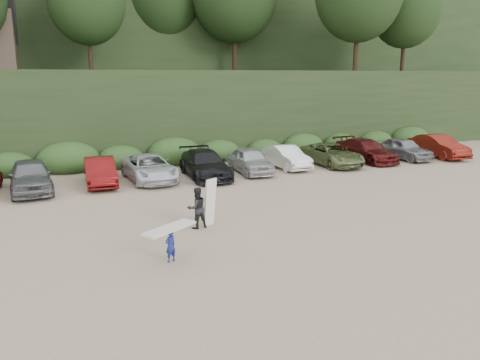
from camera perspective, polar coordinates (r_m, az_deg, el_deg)
name	(u,v)px	position (r m, az deg, el deg)	size (l,w,h in m)	color
ground	(248,233)	(17.35, 0.94, -6.48)	(120.00, 120.00, 0.00)	tan
hillside_backdrop	(103,19)	(51.62, -16.37, 18.36)	(90.00, 41.50, 28.00)	black
parked_cars	(163,166)	(26.20, -9.31, 1.65)	(39.64, 5.94, 1.63)	#AAAAAF
child_surfer	(170,238)	(14.72, -8.52, -7.03)	(1.88, 1.45, 1.13)	navy
adult_surfer	(198,207)	(17.77, -5.14, -3.35)	(1.27, 0.70, 1.87)	black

